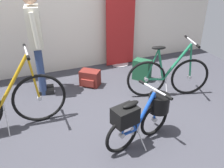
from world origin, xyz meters
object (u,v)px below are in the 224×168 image
backpack_on_floor (90,78)px  handbag_on_floor (142,70)px  floor_banner_stand (120,27)px  folding_bike_foreground (142,115)px  visitor_near_wall (36,38)px  display_bike_left (0,99)px  display_bike_right (168,76)px

backpack_on_floor → handbag_on_floor: 0.97m
backpack_on_floor → handbag_on_floor: handbag_on_floor is taller
floor_banner_stand → handbag_on_floor: (0.10, -0.78, -0.61)m
folding_bike_foreground → backpack_on_floor: bearing=95.3°
visitor_near_wall → floor_banner_stand: bearing=19.4°
handbag_on_floor → visitor_near_wall: bearing=173.6°
floor_banner_stand → folding_bike_foreground: floor_banner_stand is taller
floor_banner_stand → visitor_near_wall: 1.77m
visitor_near_wall → backpack_on_floor: (0.80, -0.07, -0.81)m
folding_bike_foreground → floor_banner_stand: bearing=72.7°
floor_banner_stand → visitor_near_wall: size_ratio=1.07×
display_bike_left → visitor_near_wall: size_ratio=0.93×
folding_bike_foreground → backpack_on_floor: 1.66m
floor_banner_stand → visitor_near_wall: floor_banner_stand is taller
display_bike_left → handbag_on_floor: size_ratio=4.01×
floor_banner_stand → display_bike_left: bearing=-148.2°
floor_banner_stand → display_bike_left: 2.69m
handbag_on_floor → backpack_on_floor: bearing=172.4°
folding_bike_foreground → visitor_near_wall: visitor_near_wall is taller
visitor_near_wall → handbag_on_floor: size_ratio=4.33×
folding_bike_foreground → display_bike_left: (-1.56, 0.88, 0.09)m
display_bike_right → backpack_on_floor: (-1.07, 0.80, -0.22)m
folding_bike_foreground → display_bike_left: bearing=150.5°
display_bike_left → display_bike_right: bearing=-1.1°
display_bike_right → handbag_on_floor: bearing=98.8°
folding_bike_foreground → visitor_near_wall: (-0.95, 1.70, 0.56)m
folding_bike_foreground → handbag_on_floor: folding_bike_foreground is taller
folding_bike_foreground → handbag_on_floor: bearing=61.6°
floor_banner_stand → display_bike_right: floor_banner_stand is taller
display_bike_right → handbag_on_floor: 0.70m
display_bike_right → visitor_near_wall: 2.14m
folding_bike_foreground → visitor_near_wall: bearing=119.2°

